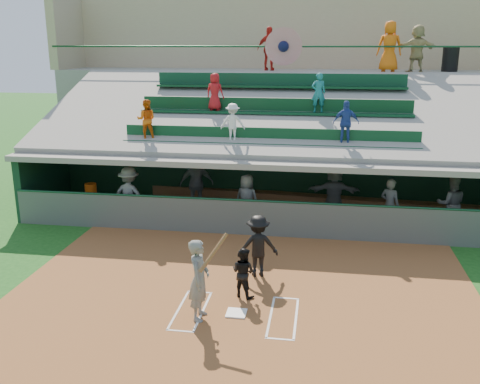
% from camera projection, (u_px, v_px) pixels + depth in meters
% --- Properties ---
extents(ground, '(100.00, 100.00, 0.00)m').
position_uv_depth(ground, '(236.00, 314.00, 11.67)').
color(ground, '#174A14').
rests_on(ground, ground).
extents(dirt_slab, '(11.00, 9.00, 0.02)m').
position_uv_depth(dirt_slab, '(240.00, 303.00, 12.15)').
color(dirt_slab, brown).
rests_on(dirt_slab, ground).
extents(home_plate, '(0.43, 0.43, 0.03)m').
position_uv_depth(home_plate, '(236.00, 313.00, 11.66)').
color(home_plate, white).
rests_on(home_plate, dirt_slab).
extents(batters_box_chalk, '(2.65, 1.85, 0.01)m').
position_uv_depth(batters_box_chalk, '(236.00, 314.00, 11.67)').
color(batters_box_chalk, white).
rests_on(batters_box_chalk, dirt_slab).
extents(dugout_floor, '(16.00, 3.50, 0.04)m').
position_uv_depth(dugout_floor, '(268.00, 218.00, 18.09)').
color(dugout_floor, gray).
rests_on(dugout_floor, ground).
extents(concourse_slab, '(20.00, 3.00, 4.60)m').
position_uv_depth(concourse_slab, '(284.00, 123.00, 23.91)').
color(concourse_slab, gray).
rests_on(concourse_slab, ground).
extents(grandstand, '(20.40, 10.40, 7.80)m').
position_uv_depth(grandstand, '(279.00, 134.00, 21.08)').
color(grandstand, '#525752').
rests_on(grandstand, ground).
extents(batter_at_plate, '(0.84, 0.75, 1.95)m').
position_uv_depth(batter_at_plate, '(199.00, 279.00, 11.26)').
color(batter_at_plate, '#5E625C').
rests_on(batter_at_plate, dirt_slab).
extents(catcher, '(0.71, 0.65, 1.19)m').
position_uv_depth(catcher, '(243.00, 272.00, 12.34)').
color(catcher, black).
rests_on(catcher, dirt_slab).
extents(home_umpire, '(1.14, 0.81, 1.59)m').
position_uv_depth(home_umpire, '(258.00, 246.00, 13.41)').
color(home_umpire, black).
rests_on(home_umpire, dirt_slab).
extents(dugout_bench, '(16.56, 2.31, 0.50)m').
position_uv_depth(dugout_bench, '(280.00, 199.00, 19.25)').
color(dugout_bench, brown).
rests_on(dugout_bench, dugout_floor).
extents(white_table, '(0.99, 0.87, 0.72)m').
position_uv_depth(white_table, '(91.00, 205.00, 18.25)').
color(white_table, silver).
rests_on(white_table, dugout_floor).
extents(water_cooler, '(0.39, 0.39, 0.39)m').
position_uv_depth(water_cooler, '(91.00, 189.00, 18.08)').
color(water_cooler, '#C4490B').
rests_on(water_cooler, white_table).
extents(dugout_player_a, '(1.25, 0.79, 1.85)m').
position_uv_depth(dugout_player_a, '(130.00, 195.00, 17.34)').
color(dugout_player_a, '#5A5D57').
rests_on(dugout_player_a, dugout_floor).
extents(dugout_player_b, '(1.26, 0.82, 1.98)m').
position_uv_depth(dugout_player_b, '(197.00, 184.00, 18.49)').
color(dugout_player_b, '#555853').
rests_on(dugout_player_b, dugout_floor).
extents(dugout_player_c, '(0.93, 0.74, 1.65)m').
position_uv_depth(dugout_player_c, '(247.00, 199.00, 17.22)').
color(dugout_player_c, '#60635E').
rests_on(dugout_player_c, dugout_floor).
extents(dugout_player_d, '(1.71, 0.57, 1.84)m').
position_uv_depth(dugout_player_d, '(334.00, 193.00, 17.63)').
color(dugout_player_d, '#525450').
rests_on(dugout_player_d, dugout_floor).
extents(dugout_player_e, '(0.74, 0.67, 1.69)m').
position_uv_depth(dugout_player_e, '(390.00, 205.00, 16.53)').
color(dugout_player_e, '#51544F').
rests_on(dugout_player_e, dugout_floor).
extents(dugout_player_f, '(0.88, 0.70, 1.78)m').
position_uv_depth(dugout_player_f, '(451.00, 204.00, 16.50)').
color(dugout_player_f, '#51534E').
rests_on(dugout_player_f, dugout_floor).
extents(trash_bin, '(0.64, 0.64, 0.96)m').
position_uv_depth(trash_bin, '(450.00, 60.00, 21.80)').
color(trash_bin, black).
rests_on(trash_bin, concourse_slab).
extents(concourse_staff_a, '(1.11, 0.58, 1.81)m').
position_uv_depth(concourse_staff_a, '(269.00, 49.00, 22.64)').
color(concourse_staff_a, red).
rests_on(concourse_staff_a, concourse_slab).
extents(concourse_staff_b, '(0.99, 0.66, 1.99)m').
position_uv_depth(concourse_staff_b, '(389.00, 47.00, 21.19)').
color(concourse_staff_b, '#DD5F0D').
rests_on(concourse_staff_b, concourse_slab).
extents(concourse_staff_c, '(1.79, 0.91, 1.85)m').
position_uv_depth(concourse_staff_c, '(417.00, 48.00, 21.34)').
color(concourse_staff_c, tan).
rests_on(concourse_staff_c, concourse_slab).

